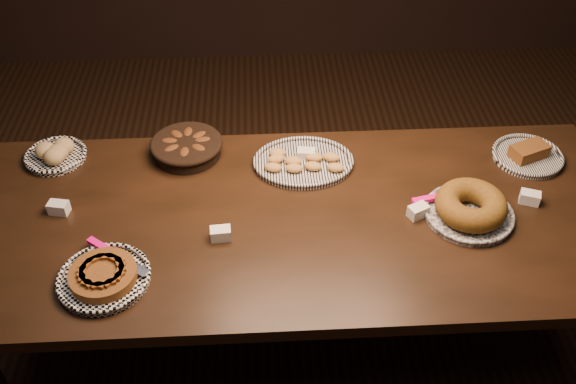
{
  "coord_description": "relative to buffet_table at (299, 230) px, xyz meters",
  "views": [
    {
      "loc": [
        -0.13,
        -1.66,
        2.32
      ],
      "look_at": [
        -0.04,
        0.05,
        0.82
      ],
      "focal_mm": 40.0,
      "sensor_mm": 36.0,
      "label": 1
    }
  ],
  "objects": [
    {
      "name": "ground",
      "position": [
        0.0,
        0.0,
        -0.68
      ],
      "size": [
        5.0,
        5.0,
        0.0
      ],
      "primitive_type": "plane",
      "color": "black",
      "rests_on": "ground"
    },
    {
      "name": "buffet_table",
      "position": [
        0.0,
        0.0,
        0.0
      ],
      "size": [
        2.4,
        1.0,
        0.75
      ],
      "color": "black",
      "rests_on": "ground"
    },
    {
      "name": "apple_tart_plate",
      "position": [
        -0.64,
        -0.27,
        0.1
      ],
      "size": [
        0.3,
        0.32,
        0.06
      ],
      "rotation": [
        0.0,
        0.0,
        -0.15
      ],
      "color": "white",
      "rests_on": "buffet_table"
    },
    {
      "name": "madeleine_platter",
      "position": [
        0.03,
        0.28,
        0.09
      ],
      "size": [
        0.39,
        0.32,
        0.04
      ],
      "rotation": [
        0.0,
        0.0,
        -0.32
      ],
      "color": "black",
      "rests_on": "buffet_table"
    },
    {
      "name": "bundt_cake_plate",
      "position": [
        0.6,
        -0.04,
        0.12
      ],
      "size": [
        0.36,
        0.32,
        0.1
      ],
      "rotation": [
        0.0,
        0.0,
        -0.34
      ],
      "color": "black",
      "rests_on": "buffet_table"
    },
    {
      "name": "croissant_basket",
      "position": [
        -0.42,
        0.38,
        0.11
      ],
      "size": [
        0.29,
        0.29,
        0.07
      ],
      "rotation": [
        0.0,
        0.0,
        0.02
      ],
      "color": "black",
      "rests_on": "buffet_table"
    },
    {
      "name": "bread_roll_plate",
      "position": [
        -0.93,
        0.37,
        0.1
      ],
      "size": [
        0.24,
        0.24,
        0.08
      ],
      "rotation": [
        0.0,
        0.0,
        0.13
      ],
      "color": "white",
      "rests_on": "buffet_table"
    },
    {
      "name": "loaf_plate",
      "position": [
        0.92,
        0.28,
        0.09
      ],
      "size": [
        0.28,
        0.28,
        0.06
      ],
      "rotation": [
        0.0,
        0.0,
        0.39
      ],
      "color": "black",
      "rests_on": "buffet_table"
    },
    {
      "name": "tent_cards",
      "position": [
        0.04,
        0.06,
        0.1
      ],
      "size": [
        1.78,
        0.47,
        0.04
      ],
      "color": "white",
      "rests_on": "buffet_table"
    }
  ]
}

